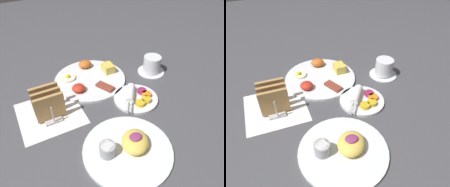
# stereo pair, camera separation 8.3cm
# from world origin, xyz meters

# --- Properties ---
(ground_plane) EXTENTS (3.00, 3.00, 0.00)m
(ground_plane) POSITION_xyz_m (0.00, 0.00, 0.00)
(ground_plane) COLOR #47474C
(napkin_flat) EXTENTS (0.22, 0.22, 0.00)m
(napkin_flat) POSITION_xyz_m (-0.17, 0.07, 0.00)
(napkin_flat) COLOR white
(napkin_flat) RESTS_ON ground_plane
(plate_breakfast) EXTENTS (0.30, 0.30, 0.05)m
(plate_breakfast) POSITION_xyz_m (0.04, 0.19, 0.01)
(plate_breakfast) COLOR white
(plate_breakfast) RESTS_ON ground_plane
(plate_condiments) EXTENTS (0.17, 0.17, 0.04)m
(plate_condiments) POSITION_xyz_m (0.14, -0.02, 0.01)
(plate_condiments) COLOR white
(plate_condiments) RESTS_ON ground_plane
(plate_foreground) EXTENTS (0.27, 0.27, 0.06)m
(plate_foreground) POSITION_xyz_m (-0.01, -0.20, 0.01)
(plate_foreground) COLOR white
(plate_foreground) RESTS_ON ground_plane
(toast_rack) EXTENTS (0.10, 0.12, 0.10)m
(toast_rack) POSITION_xyz_m (-0.17, 0.07, 0.05)
(toast_rack) COLOR #B7B7BC
(toast_rack) RESTS_ON ground_plane
(coffee_cup) EXTENTS (0.12, 0.12, 0.08)m
(coffee_cup) POSITION_xyz_m (0.31, 0.11, 0.04)
(coffee_cup) COLOR white
(coffee_cup) RESTS_ON ground_plane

